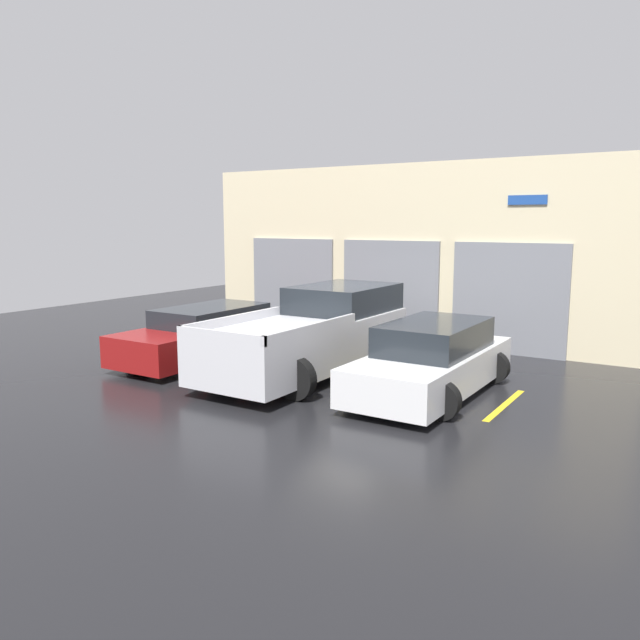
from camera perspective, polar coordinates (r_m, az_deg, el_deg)
ground_plane at (r=14.39m, az=1.81°, el=-3.88°), size 28.00×28.00×0.00m
shophouse_building at (r=16.97m, az=7.49°, el=5.86°), size 12.02×0.68×4.70m
pickup_truck at (r=13.34m, az=-0.49°, el=-1.23°), size 2.55×5.55×1.77m
sedan_white at (r=11.89m, az=10.23°, el=-3.65°), size 2.13×4.49×1.35m
sedan_side at (r=14.86m, az=-10.13°, el=-1.26°), size 2.18×4.74×1.24m
parking_stripe_far_left at (r=15.92m, az=-13.85°, el=-2.87°), size 0.12×2.20×0.01m
parking_stripe_left at (r=14.08m, az=-5.92°, el=-4.20°), size 0.12×2.20×0.01m
parking_stripe_centre at (r=12.58m, az=4.18°, el=-5.77°), size 0.12×2.20×0.01m
parking_stripe_right at (r=11.59m, az=16.55°, el=-7.44°), size 0.12×2.20×0.01m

